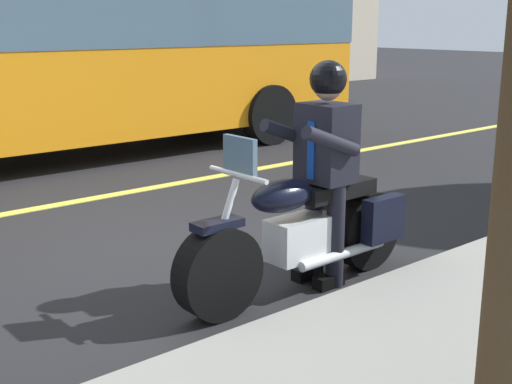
# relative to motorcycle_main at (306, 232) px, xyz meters

# --- Properties ---
(ground_plane) EXTENTS (80.00, 80.00, 0.00)m
(ground_plane) POSITION_rel_motorcycle_main_xyz_m (0.48, -1.54, -0.45)
(ground_plane) COLOR black
(lane_center_stripe) EXTENTS (60.00, 0.16, 0.01)m
(lane_center_stripe) POSITION_rel_motorcycle_main_xyz_m (0.48, -3.54, -0.45)
(lane_center_stripe) COLOR #E5DB4C
(lane_center_stripe) RESTS_ON ground_plane
(motorcycle_main) EXTENTS (2.21, 0.60, 1.26)m
(motorcycle_main) POSITION_rel_motorcycle_main_xyz_m (0.00, 0.00, 0.00)
(motorcycle_main) COLOR black
(motorcycle_main) RESTS_ON ground_plane
(rider_main) EXTENTS (0.62, 0.54, 1.74)m
(rider_main) POSITION_rel_motorcycle_main_xyz_m (-0.19, -0.00, 0.58)
(rider_main) COLOR black
(rider_main) RESTS_ON ground_plane
(bus_near) EXTENTS (11.05, 2.70, 3.30)m
(bus_near) POSITION_rel_motorcycle_main_xyz_m (-0.39, -6.17, 1.42)
(bus_near) COLOR orange
(bus_near) RESTS_ON ground_plane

